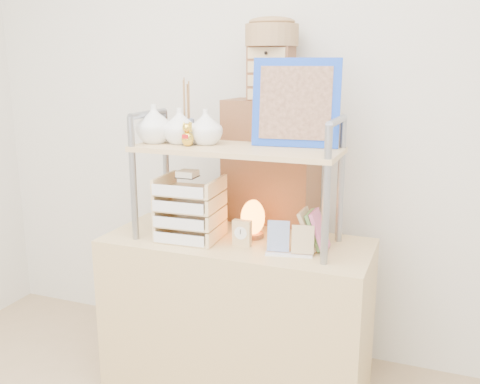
% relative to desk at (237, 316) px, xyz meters
% --- Properties ---
extents(desk, '(1.20, 0.50, 0.75)m').
position_rel_desk_xyz_m(desk, '(0.00, 0.00, 0.00)').
color(desk, tan).
rests_on(desk, ground).
extents(cabinet, '(0.47, 0.28, 1.35)m').
position_rel_desk_xyz_m(cabinet, '(0.04, 0.37, 0.30)').
color(cabinet, brown).
rests_on(cabinet, ground).
extents(hutch, '(0.92, 0.34, 0.80)m').
position_rel_desk_xyz_m(hutch, '(-0.10, 0.01, 0.83)').
color(hutch, gray).
rests_on(hutch, desk).
extents(letter_tray, '(0.27, 0.25, 0.32)m').
position_rel_desk_xyz_m(letter_tray, '(-0.20, -0.06, 0.50)').
color(letter_tray, '#DCC384').
rests_on(letter_tray, desk).
extents(salt_lamp, '(0.12, 0.11, 0.18)m').
position_rel_desk_xyz_m(salt_lamp, '(0.06, 0.06, 0.46)').
color(salt_lamp, brown).
rests_on(salt_lamp, desk).
extents(desk_clock, '(0.08, 0.04, 0.11)m').
position_rel_desk_xyz_m(desk_clock, '(0.05, -0.06, 0.43)').
color(desk_clock, tan).
rests_on(desk_clock, desk).
extents(postcard_stand, '(0.20, 0.09, 0.14)m').
position_rel_desk_xyz_m(postcard_stand, '(0.27, -0.10, 0.41)').
color(postcard_stand, white).
rests_on(postcard_stand, desk).
extents(drawer_chest, '(0.20, 0.16, 0.25)m').
position_rel_desk_xyz_m(drawer_chest, '(0.04, 0.35, 1.10)').
color(drawer_chest, brown).
rests_on(drawer_chest, cabinet).
extents(woven_basket, '(0.25, 0.25, 0.10)m').
position_rel_desk_xyz_m(woven_basket, '(0.04, 0.35, 1.28)').
color(woven_basket, olive).
rests_on(woven_basket, drawer_chest).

